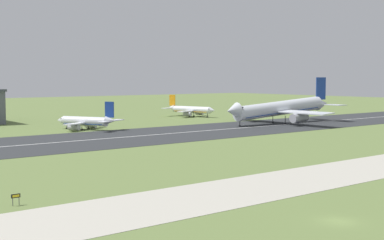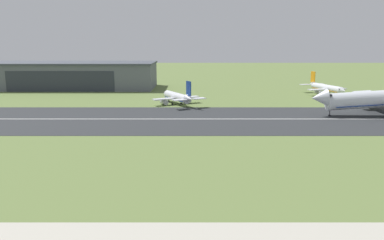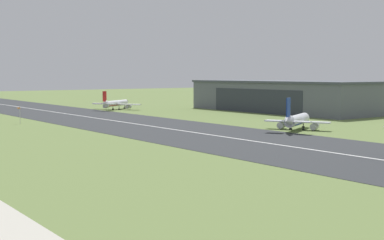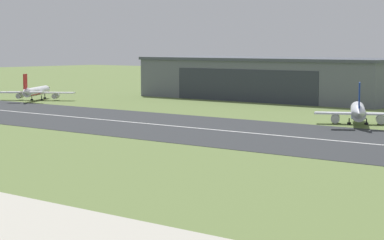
{
  "view_description": "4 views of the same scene",
  "coord_description": "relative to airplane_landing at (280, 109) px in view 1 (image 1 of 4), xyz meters",
  "views": [
    {
      "loc": [
        -53.13,
        -38.94,
        17.31
      ],
      "look_at": [
        36.15,
        74.69,
        5.96
      ],
      "focal_mm": 50.0,
      "sensor_mm": 36.0,
      "label": 1
    },
    {
      "loc": [
        34.64,
        -15.76,
        22.73
      ],
      "look_at": [
        34.92,
        71.59,
        4.7
      ],
      "focal_mm": 35.0,
      "sensor_mm": 36.0,
      "label": 2
    },
    {
      "loc": [
        133.45,
        8.7,
        15.95
      ],
      "look_at": [
        22.12,
        91.14,
        4.05
      ],
      "focal_mm": 50.0,
      "sensor_mm": 36.0,
      "label": 3
    },
    {
      "loc": [
        103.48,
        -23.46,
        17.17
      ],
      "look_at": [
        26.09,
        70.54,
        4.93
      ],
      "focal_mm": 70.0,
      "sensor_mm": 36.0,
      "label": 4
    }
  ],
  "objects": [
    {
      "name": "taxiway_road",
      "position": [
        -99.25,
        -79.79,
        -5.66
      ],
      "size": [
        386.33,
        16.53,
        0.05
      ],
      "primitive_type": "cube",
      "color": "#B2AD9E",
      "rests_on": "ground_plane"
    },
    {
      "name": "airplane_parked_east",
      "position": [
        -70.22,
        23.17,
        -2.91
      ],
      "size": [
        20.01,
        23.88,
        9.63
      ],
      "color": "silver",
      "rests_on": "ground_plane"
    },
    {
      "name": "runway_centreline",
      "position": [
        -99.25,
        -4.6,
        -5.62
      ],
      "size": [
        463.6,
        0.7,
        0.01
      ],
      "primitive_type": "cube",
      "color": "silver",
      "rests_on": "runway_strip"
    },
    {
      "name": "runway_strip",
      "position": [
        -99.25,
        -4.6,
        -5.65
      ],
      "size": [
        515.11,
        41.98,
        0.06
      ],
      "primitive_type": "cube",
      "color": "#2B2D30",
      "rests_on": "ground_plane"
    },
    {
      "name": "runway_sign",
      "position": [
        -127.03,
        -68.11,
        -4.51
      ],
      "size": [
        1.25,
        0.13,
        1.61
      ],
      "color": "#4C4C51",
      "rests_on": "ground_plane"
    },
    {
      "name": "ground_plane",
      "position": [
        -99.25,
        -52.43,
        -5.68
      ],
      "size": [
        755.11,
        755.11,
        0.0
      ],
      "primitive_type": "plane",
      "color": "olive"
    },
    {
      "name": "airplane_parked_centre",
      "position": [
        -5.03,
        49.03,
        -2.56
      ],
      "size": [
        18.55,
        26.17,
        9.7
      ],
      "color": "silver",
      "rests_on": "ground_plane"
    },
    {
      "name": "airplane_landing",
      "position": [
        0.0,
        0.0,
        0.0
      ],
      "size": [
        55.22,
        47.92,
        17.63
      ],
      "color": "silver",
      "rests_on": "ground_plane"
    }
  ]
}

